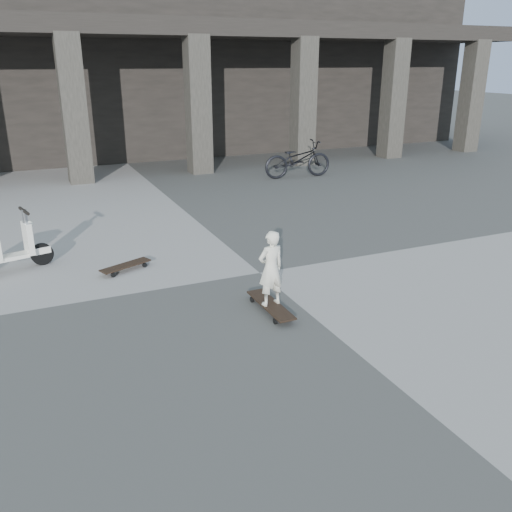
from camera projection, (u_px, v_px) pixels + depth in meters
name	position (u px, v px, depth m)	size (l,w,h in m)	color
ground	(260.00, 273.00, 8.88)	(90.00, 90.00, 0.00)	#454543
colonnade	(105.00, 68.00, 19.70)	(28.00, 8.82, 6.00)	black
longboard	(271.00, 305.00, 7.50)	(0.27, 1.09, 0.11)	black
skateboard_spare	(126.00, 266.00, 8.95)	(0.89, 0.55, 0.10)	black
child	(271.00, 268.00, 7.31)	(0.39, 0.25, 1.06)	silver
bicycle	(298.00, 159.00, 15.98)	(0.71, 2.05, 1.08)	black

